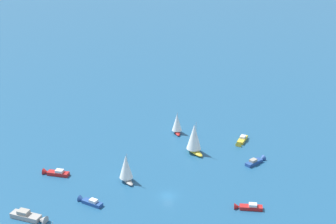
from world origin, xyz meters
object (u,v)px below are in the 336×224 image
object	(u,v)px
motorboat_inshore	(55,173)
sailboat_outer_ring_b	(126,168)
motorboat_trailing	(89,202)
sailboat_outer_ring_c	(177,123)
motorboat_outer_ring_a	(247,207)
motorboat_far_stbd	(30,217)
motorboat_mid_cluster	(241,141)
sailboat_near_centre	(194,138)
motorboat_far_port	(256,161)

from	to	relation	value
motorboat_inshore	sailboat_outer_ring_b	distance (m)	22.20
motorboat_trailing	sailboat_outer_ring_c	size ratio (longest dim) A/B	0.91
motorboat_inshore	sailboat_outer_ring_c	world-z (taller)	sailboat_outer_ring_c
motorboat_outer_ring_a	sailboat_outer_ring_c	size ratio (longest dim) A/B	0.94
motorboat_far_stbd	motorboat_mid_cluster	size ratio (longest dim) A/B	1.25
sailboat_outer_ring_b	sailboat_near_centre	bearing A→B (deg)	132.18
motorboat_outer_ring_a	sailboat_outer_ring_c	bearing A→B (deg)	-159.95
sailboat_near_centre	sailboat_outer_ring_c	world-z (taller)	sailboat_near_centre
sailboat_outer_ring_c	motorboat_trailing	bearing A→B (deg)	-27.85
motorboat_inshore	motorboat_trailing	xyz separation A→B (m)	(15.67, 12.58, -0.06)
motorboat_far_port	motorboat_trailing	size ratio (longest dim) A/B	0.98
motorboat_far_stbd	sailboat_outer_ring_c	world-z (taller)	sailboat_outer_ring_c
sailboat_near_centre	motorboat_far_stbd	bearing A→B (deg)	-48.71
motorboat_inshore	sailboat_near_centre	bearing A→B (deg)	109.29
motorboat_far_port	motorboat_mid_cluster	world-z (taller)	motorboat_mid_cluster
sailboat_near_centre	sailboat_outer_ring_b	bearing A→B (deg)	-47.82
sailboat_near_centre	motorboat_mid_cluster	bearing A→B (deg)	114.80
motorboat_far_stbd	motorboat_trailing	bearing A→B (deg)	118.63
sailboat_outer_ring_b	motorboat_trailing	bearing A→B (deg)	-37.12
sailboat_near_centre	motorboat_mid_cluster	xyz separation A→B (m)	(-7.62, 16.50, -4.43)
motorboat_mid_cluster	motorboat_outer_ring_a	bearing A→B (deg)	-5.77
motorboat_far_stbd	motorboat_outer_ring_a	world-z (taller)	motorboat_far_stbd
motorboat_far_stbd	motorboat_mid_cluster	world-z (taller)	motorboat_far_stbd
motorboat_far_stbd	motorboat_trailing	world-z (taller)	motorboat_far_stbd
motorboat_inshore	motorboat_mid_cluster	distance (m)	62.58
motorboat_far_port	motorboat_trailing	bearing A→B (deg)	-64.42
motorboat_far_port	motorboat_inshore	xyz separation A→B (m)	(7.52, -61.04, 0.02)
motorboat_trailing	motorboat_mid_cluster	bearing A→B (deg)	129.62
motorboat_outer_ring_a	motorboat_inshore	bearing A→B (deg)	-108.55
motorboat_mid_cluster	sailboat_outer_ring_b	xyz separation A→B (m)	(26.09, -36.88, 3.56)
motorboat_trailing	motorboat_outer_ring_a	xyz separation A→B (m)	(2.57, 41.79, 0.00)
motorboat_mid_cluster	sailboat_outer_ring_c	world-z (taller)	sailboat_outer_ring_c
motorboat_far_stbd	motorboat_trailing	distance (m)	15.64
motorboat_far_stbd	sailboat_outer_ring_c	bearing A→B (deg)	144.55
motorboat_outer_ring_a	sailboat_outer_ring_c	world-z (taller)	sailboat_outer_ring_c
motorboat_far_port	motorboat_mid_cluster	xyz separation A→B (m)	(-14.79, -2.57, 0.02)
sailboat_outer_ring_c	motorboat_inshore	bearing A→B (deg)	-50.72
motorboat_far_stbd	sailboat_outer_ring_b	world-z (taller)	sailboat_outer_ring_b
motorboat_trailing	sailboat_outer_ring_b	world-z (taller)	sailboat_outer_ring_b
sailboat_outer_ring_b	motorboat_mid_cluster	bearing A→B (deg)	125.28
motorboat_inshore	motorboat_outer_ring_a	bearing A→B (deg)	71.45
motorboat_trailing	motorboat_outer_ring_a	distance (m)	41.86
motorboat_inshore	motorboat_far_port	bearing A→B (deg)	97.03
motorboat_far_stbd	motorboat_inshore	world-z (taller)	motorboat_far_stbd
motorboat_trailing	motorboat_mid_cluster	xyz separation A→B (m)	(-37.99, 45.89, 0.05)
motorboat_mid_cluster	sailboat_near_centre	bearing A→B (deg)	-65.20
motorboat_trailing	sailboat_outer_ring_c	bearing A→B (deg)	152.15
sailboat_outer_ring_c	motorboat_far_stbd	bearing A→B (deg)	-35.45
sailboat_near_centre	motorboat_inshore	world-z (taller)	sailboat_near_centre
sailboat_near_centre	motorboat_mid_cluster	size ratio (longest dim) A/B	1.36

